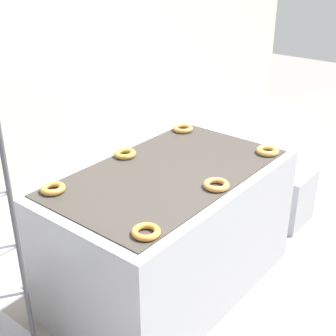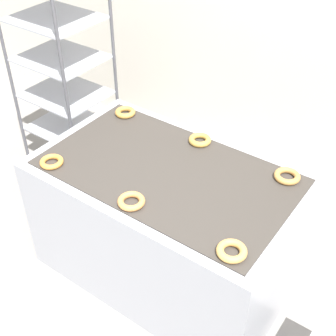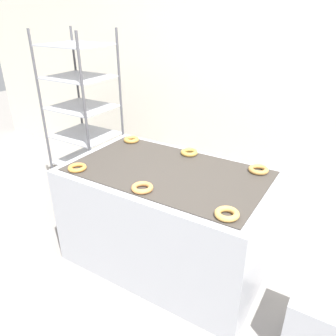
{
  "view_description": "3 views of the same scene",
  "coord_description": "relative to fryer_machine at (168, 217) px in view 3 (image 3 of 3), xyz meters",
  "views": [
    {
      "loc": [
        -1.95,
        -0.85,
        2.08
      ],
      "look_at": [
        0.0,
        0.72,
        0.87
      ],
      "focal_mm": 50.0,
      "sensor_mm": 36.0,
      "label": 1
    },
    {
      "loc": [
        1.23,
        -0.99,
        2.51
      ],
      "look_at": [
        0.0,
        0.72,
        0.87
      ],
      "focal_mm": 50.0,
      "sensor_mm": 36.0,
      "label": 2
    },
    {
      "loc": [
        1.15,
        -1.15,
        1.94
      ],
      "look_at": [
        0.0,
        0.72,
        0.87
      ],
      "focal_mm": 35.0,
      "sensor_mm": 36.0,
      "label": 3
    }
  ],
  "objects": [
    {
      "name": "ground_plane",
      "position": [
        -0.0,
        -0.72,
        -0.42
      ],
      "size": [
        14.0,
        14.0,
        0.0
      ],
      "primitive_type": "plane",
      "color": "gray"
    },
    {
      "name": "donut_near_right",
      "position": [
        0.61,
        -0.34,
        0.44
      ],
      "size": [
        0.15,
        0.15,
        0.04
      ],
      "primitive_type": "torus",
      "color": "tan",
      "rests_on": "fryer_machine"
    },
    {
      "name": "donut_near_center",
      "position": [
        0.01,
        -0.34,
        0.44
      ],
      "size": [
        0.15,
        0.15,
        0.03
      ],
      "primitive_type": "torus",
      "color": "#CE8645",
      "rests_on": "fryer_machine"
    },
    {
      "name": "glaze_bin",
      "position": [
        1.23,
        -0.22,
        -0.2
      ],
      "size": [
        0.38,
        0.39,
        0.45
      ],
      "color": "#A8AAB2",
      "rests_on": "ground_plane"
    },
    {
      "name": "baking_rack_cart",
      "position": [
        -1.25,
        0.41,
        0.48
      ],
      "size": [
        0.61,
        0.53,
        1.78
      ],
      "color": "#4C4C51",
      "rests_on": "ground_plane"
    },
    {
      "name": "fryer_machine",
      "position": [
        0.0,
        0.0,
        0.0
      ],
      "size": [
        1.57,
        0.95,
        0.85
      ],
      "color": "#A8AAB2",
      "rests_on": "ground_plane"
    },
    {
      "name": "donut_far_center",
      "position": [
        -0.01,
        0.35,
        0.44
      ],
      "size": [
        0.14,
        0.14,
        0.04
      ],
      "primitive_type": "torus",
      "color": "#BB8E3C",
      "rests_on": "fryer_machine"
    },
    {
      "name": "donut_near_left",
      "position": [
        -0.59,
        -0.34,
        0.44
      ],
      "size": [
        0.14,
        0.14,
        0.03
      ],
      "primitive_type": "torus",
      "color": "#D08637",
      "rests_on": "fryer_machine"
    },
    {
      "name": "donut_far_right",
      "position": [
        0.58,
        0.33,
        0.44
      ],
      "size": [
        0.15,
        0.15,
        0.03
      ],
      "primitive_type": "torus",
      "color": "#BC8642",
      "rests_on": "fryer_machine"
    },
    {
      "name": "wall_back",
      "position": [
        -0.0,
        1.4,
        0.98
      ],
      "size": [
        8.0,
        0.05,
        2.8
      ],
      "color": "silver",
      "rests_on": "ground_plane"
    },
    {
      "name": "donut_far_left",
      "position": [
        -0.6,
        0.33,
        0.44
      ],
      "size": [
        0.14,
        0.14,
        0.04
      ],
      "primitive_type": "torus",
      "color": "#C1873C",
      "rests_on": "fryer_machine"
    }
  ]
}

